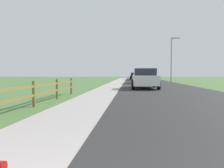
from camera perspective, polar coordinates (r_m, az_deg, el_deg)
ground_plane at (r=25.97m, az=2.86°, el=-0.01°), size 120.00×120.00×0.00m
road_asphalt at (r=28.08m, az=10.14°, el=0.16°), size 7.00×66.00×0.01m
curb_concrete at (r=28.21m, az=-3.12°, el=0.21°), size 6.00×66.00×0.01m
grass_verge at (r=28.45m, az=-6.11°, el=0.22°), size 5.00×66.00×0.00m
rail_fence at (r=7.33m, az=-23.68°, el=-2.68°), size 0.11×12.93×0.95m
parked_suv_white at (r=18.48m, az=8.43°, el=1.41°), size 2.16×4.85×1.64m
parked_car_blue at (r=27.96m, az=7.62°, el=1.77°), size 2.17×4.42×1.52m
parked_car_red at (r=38.54m, az=6.71°, el=1.99°), size 2.08×4.74×1.50m
parked_car_black at (r=46.64m, az=5.96°, el=2.08°), size 2.22×4.36×1.44m
street_lamp at (r=31.65m, az=15.26°, el=7.10°), size 1.17×0.20×6.23m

